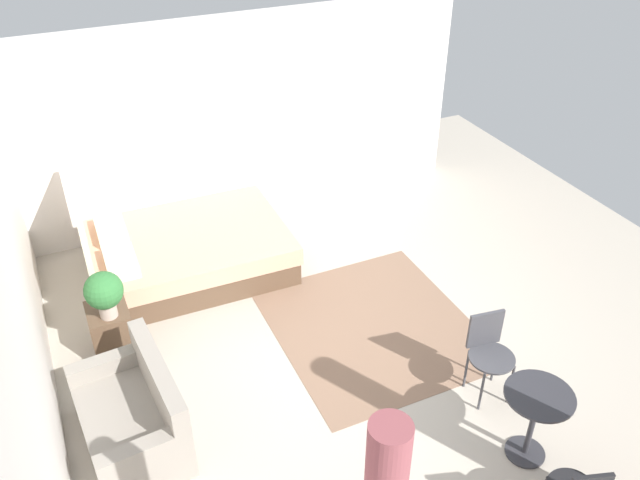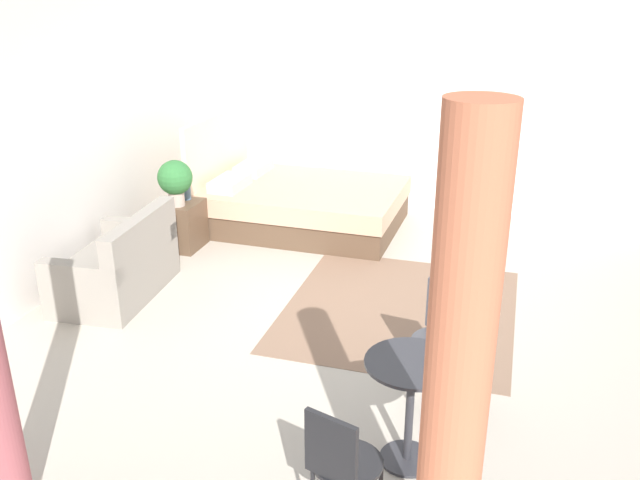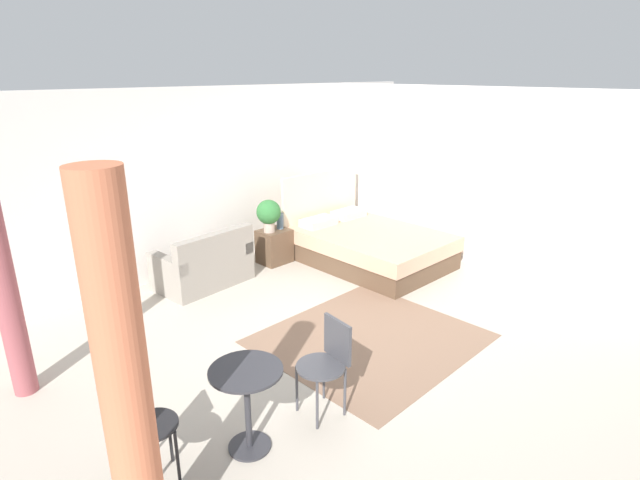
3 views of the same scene
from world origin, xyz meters
TOP-DOWN VIEW (x-y plane):
  - ground_plane at (0.00, 0.00)m, footprint 9.11×8.80m
  - wall_back at (0.00, 2.90)m, footprint 9.11×0.12m
  - wall_right at (3.06, 0.00)m, footprint 0.12×5.80m
  - area_rug at (0.16, -0.29)m, footprint 2.19×1.99m
  - bed at (1.95, 1.26)m, footprint 1.65×2.27m
  - couch at (-0.29, 2.25)m, footprint 1.27×0.83m
  - nightstand at (0.94, 2.24)m, footprint 0.46×0.39m
  - potted_plant at (0.84, 2.23)m, footprint 0.36×0.36m
  - vase at (1.06, 2.23)m, footprint 0.10×0.10m
  - balcony_table at (-1.80, -0.69)m, footprint 0.56×0.56m
  - cafe_chair_near_window at (-2.53, -0.46)m, footprint 0.46×0.46m
  - cafe_chair_near_couch at (-1.03, -0.80)m, footprint 0.47×0.47m
  - curtain_left at (-2.81, -1.01)m, footprint 0.27×0.27m
  - curtain_right at (-2.81, 1.35)m, footprint 0.20×0.20m

SIDE VIEW (x-z plane):
  - ground_plane at x=0.00m, z-range -0.02..0.00m
  - area_rug at x=0.16m, z-range 0.00..0.01m
  - nightstand at x=0.94m, z-range 0.00..0.51m
  - couch at x=-0.29m, z-range -0.12..0.67m
  - bed at x=1.95m, z-range -0.35..0.91m
  - balcony_table at x=-1.80m, z-range 0.13..0.84m
  - cafe_chair_near_window at x=-2.53m, z-range 0.10..0.93m
  - cafe_chair_near_couch at x=-1.03m, z-range 0.10..0.94m
  - vase at x=1.06m, z-range 0.51..0.75m
  - potted_plant at x=0.84m, z-range 0.56..1.05m
  - curtain_left at x=-2.81m, z-range 0.00..2.40m
  - curtain_right at x=-2.81m, z-range 0.00..2.40m
  - wall_back at x=0.00m, z-range 0.00..2.60m
  - wall_right at x=3.06m, z-range 0.00..2.60m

